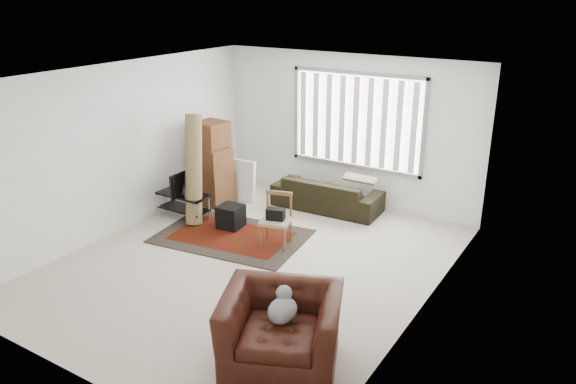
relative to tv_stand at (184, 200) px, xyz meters
The scene contains 11 objects.
room 2.46m from the tv_stand, ahead, with size 6.00×6.02×2.71m.
persian_rug 1.21m from the tv_stand, ahead, with size 2.49×1.82×0.02m.
tv_stand is the anchor object (origin of this frame).
tv 0.34m from the tv_stand, 45.00° to the right, with size 0.74×0.10×0.42m, color black.
subwoofer 0.94m from the tv_stand, ahead, with size 0.38×0.38×0.38m, color black.
moving_boxes 0.94m from the tv_stand, 92.62° to the left, with size 0.67×0.62×1.52m.
white_flatpack 1.28m from the tv_stand, 76.96° to the left, with size 0.60×0.09×0.77m, color silver.
rolled_rug 0.65m from the tv_stand, ahead, with size 0.27×0.27×1.83m, color olive.
sofa 2.53m from the tv_stand, 42.33° to the left, with size 1.95×0.84×0.75m, color black.
side_chair 1.93m from the tv_stand, ahead, with size 0.55×0.55×0.83m.
armchair 4.30m from the tv_stand, 34.46° to the right, with size 1.56×1.47×0.91m.
Camera 1 is at (4.30, -5.91, 3.79)m, focal length 35.00 mm.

